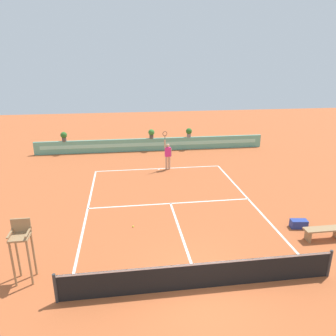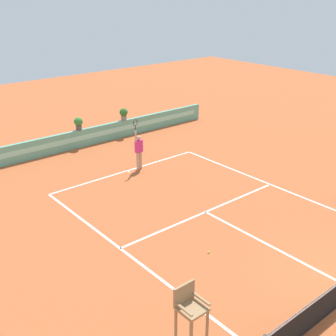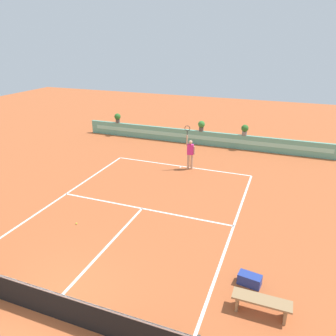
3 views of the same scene
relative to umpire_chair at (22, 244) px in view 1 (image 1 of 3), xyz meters
The scene contains 12 objects.
ground_plane 7.45m from the umpire_chair, 40.25° to the left, with size 60.00×60.00×0.00m, color #B2562D.
court_lines 7.93m from the umpire_chair, 44.28° to the left, with size 8.32×11.94×0.01m.
net 5.79m from the umpire_chair, 12.73° to the right, with size 8.92×0.10×1.00m.
back_wall_barrier 16.15m from the umpire_chair, 69.70° to the left, with size 18.00×0.21×1.00m.
umpire_chair is the anchor object (origin of this frame).
bench_courtside 11.27m from the umpire_chair, ahead, with size 1.60×0.44×0.51m.
gear_bag 10.99m from the umpire_chair, 10.32° to the left, with size 0.70×0.36×0.36m, color navy.
tennis_player 12.12m from the umpire_chair, 59.27° to the left, with size 0.61×0.29×2.58m.
tennis_ball_near_baseline 4.87m from the umpire_chair, 39.43° to the left, with size 0.07×0.07×0.07m, color #CCE033.
potted_plant_right 17.38m from the umpire_chair, 60.51° to the left, with size 0.48×0.48×0.72m.
potted_plant_centre 16.11m from the umpire_chair, 69.85° to the left, with size 0.48×0.48×0.72m.
potted_plant_far_left 15.17m from the umpire_chair, 94.21° to the left, with size 0.48×0.48×0.72m.
Camera 1 is at (-2.19, -8.24, 6.97)m, focal length 34.29 mm.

